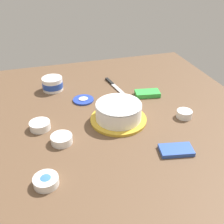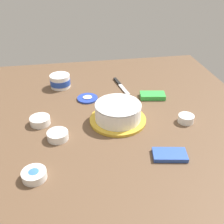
{
  "view_description": "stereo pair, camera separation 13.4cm",
  "coord_description": "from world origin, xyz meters",
  "px_view_note": "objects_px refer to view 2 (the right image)",
  "views": [
    {
      "loc": [
        0.31,
        1.11,
        0.75
      ],
      "look_at": [
        -0.01,
        0.02,
        0.04
      ],
      "focal_mm": 43.43,
      "sensor_mm": 36.0,
      "label": 1
    },
    {
      "loc": [
        0.18,
        1.14,
        0.75
      ],
      "look_at": [
        -0.01,
        0.02,
        0.04
      ],
      "focal_mm": 43.43,
      "sensor_mm": 36.0,
      "label": 2
    }
  ],
  "objects_px": {
    "frosting_tub": "(60,81)",
    "sprinkle_bowl_rainbow": "(186,119)",
    "spreading_knife": "(120,85)",
    "sprinkle_bowl_yellow": "(40,120)",
    "sprinkle_bowl_orange": "(58,135)",
    "candy_box_lower": "(153,96)",
    "sprinkle_bowl_blue": "(34,174)",
    "frosted_cake": "(118,112)",
    "frosting_tub_lid": "(87,98)",
    "candy_box_upper": "(170,155)"
  },
  "relations": [
    {
      "from": "sprinkle_bowl_rainbow",
      "to": "frosting_tub_lid",
      "type": "bearing_deg",
      "value": -34.23
    },
    {
      "from": "frosting_tub_lid",
      "to": "sprinkle_bowl_blue",
      "type": "relative_size",
      "value": 1.24
    },
    {
      "from": "candy_box_lower",
      "to": "candy_box_upper",
      "type": "height_order",
      "value": "candy_box_lower"
    },
    {
      "from": "sprinkle_bowl_orange",
      "to": "spreading_knife",
      "type": "bearing_deg",
      "value": -128.16
    },
    {
      "from": "candy_box_lower",
      "to": "sprinkle_bowl_rainbow",
      "type": "bearing_deg",
      "value": 117.98
    },
    {
      "from": "spreading_knife",
      "to": "sprinkle_bowl_orange",
      "type": "xyz_separation_m",
      "value": [
        0.38,
        0.48,
        0.01
      ]
    },
    {
      "from": "sprinkle_bowl_rainbow",
      "to": "candy_box_upper",
      "type": "xyz_separation_m",
      "value": [
        0.17,
        0.23,
        -0.01
      ]
    },
    {
      "from": "frosting_tub",
      "to": "sprinkle_bowl_rainbow",
      "type": "height_order",
      "value": "frosting_tub"
    },
    {
      "from": "spreading_knife",
      "to": "sprinkle_bowl_orange",
      "type": "height_order",
      "value": "sprinkle_bowl_orange"
    },
    {
      "from": "frosting_tub",
      "to": "sprinkle_bowl_blue",
      "type": "bearing_deg",
      "value": 82.18
    },
    {
      "from": "frosted_cake",
      "to": "frosting_tub",
      "type": "height_order",
      "value": "frosted_cake"
    },
    {
      "from": "frosting_tub",
      "to": "frosting_tub_lid",
      "type": "relative_size",
      "value": 1.05
    },
    {
      "from": "candy_box_lower",
      "to": "sprinkle_bowl_blue",
      "type": "bearing_deg",
      "value": 49.98
    },
    {
      "from": "sprinkle_bowl_orange",
      "to": "frosted_cake",
      "type": "bearing_deg",
      "value": -161.81
    },
    {
      "from": "frosting_tub",
      "to": "candy_box_lower",
      "type": "xyz_separation_m",
      "value": [
        -0.51,
        0.23,
        -0.03
      ]
    },
    {
      "from": "frosting_tub",
      "to": "frosting_tub_lid",
      "type": "height_order",
      "value": "frosting_tub"
    },
    {
      "from": "sprinkle_bowl_orange",
      "to": "sprinkle_bowl_yellow",
      "type": "distance_m",
      "value": 0.16
    },
    {
      "from": "frosting_tub",
      "to": "candy_box_upper",
      "type": "distance_m",
      "value": 0.84
    },
    {
      "from": "sprinkle_bowl_yellow",
      "to": "sprinkle_bowl_rainbow",
      "type": "bearing_deg",
      "value": 171.66
    },
    {
      "from": "frosted_cake",
      "to": "sprinkle_bowl_orange",
      "type": "height_order",
      "value": "frosted_cake"
    },
    {
      "from": "sprinkle_bowl_yellow",
      "to": "candy_box_lower",
      "type": "distance_m",
      "value": 0.63
    },
    {
      "from": "candy_box_upper",
      "to": "frosting_tub",
      "type": "bearing_deg",
      "value": -48.59
    },
    {
      "from": "frosting_tub_lid",
      "to": "sprinkle_bowl_orange",
      "type": "bearing_deg",
      "value": 64.32
    },
    {
      "from": "spreading_knife",
      "to": "candy_box_upper",
      "type": "distance_m",
      "value": 0.68
    },
    {
      "from": "frosted_cake",
      "to": "sprinkle_bowl_blue",
      "type": "xyz_separation_m",
      "value": [
        0.38,
        0.32,
        -0.03
      ]
    },
    {
      "from": "sprinkle_bowl_orange",
      "to": "candy_box_lower",
      "type": "distance_m",
      "value": 0.61
    },
    {
      "from": "frosting_tub",
      "to": "frosting_tub_lid",
      "type": "xyz_separation_m",
      "value": [
        -0.15,
        0.18,
        -0.03
      ]
    },
    {
      "from": "frosting_tub",
      "to": "sprinkle_bowl_blue",
      "type": "xyz_separation_m",
      "value": [
        0.1,
        0.75,
        -0.02
      ]
    },
    {
      "from": "spreading_knife",
      "to": "sprinkle_bowl_yellow",
      "type": "relative_size",
      "value": 2.43
    },
    {
      "from": "frosting_tub_lid",
      "to": "candy_box_upper",
      "type": "distance_m",
      "value": 0.61
    },
    {
      "from": "frosting_tub",
      "to": "candy_box_lower",
      "type": "relative_size",
      "value": 0.87
    },
    {
      "from": "frosting_tub_lid",
      "to": "frosting_tub",
      "type": "bearing_deg",
      "value": -51.15
    },
    {
      "from": "sprinkle_bowl_yellow",
      "to": "candy_box_upper",
      "type": "xyz_separation_m",
      "value": [
        -0.54,
        0.33,
        -0.01
      ]
    },
    {
      "from": "frosting_tub",
      "to": "sprinkle_bowl_yellow",
      "type": "relative_size",
      "value": 1.25
    },
    {
      "from": "frosting_tub",
      "to": "sprinkle_bowl_rainbow",
      "type": "relative_size",
      "value": 1.58
    },
    {
      "from": "sprinkle_bowl_blue",
      "to": "candy_box_upper",
      "type": "relative_size",
      "value": 0.67
    },
    {
      "from": "frosted_cake",
      "to": "frosting_tub_lid",
      "type": "relative_size",
      "value": 2.41
    },
    {
      "from": "frosted_cake",
      "to": "frosting_tub_lid",
      "type": "bearing_deg",
      "value": -62.51
    },
    {
      "from": "spreading_knife",
      "to": "frosting_tub_lid",
      "type": "bearing_deg",
      "value": 33.13
    },
    {
      "from": "frosted_cake",
      "to": "sprinkle_bowl_blue",
      "type": "distance_m",
      "value": 0.5
    },
    {
      "from": "sprinkle_bowl_orange",
      "to": "sprinkle_bowl_yellow",
      "type": "bearing_deg",
      "value": -57.97
    },
    {
      "from": "candy_box_lower",
      "to": "candy_box_upper",
      "type": "relative_size",
      "value": 1.0
    },
    {
      "from": "spreading_knife",
      "to": "sprinkle_bowl_orange",
      "type": "relative_size",
      "value": 2.49
    },
    {
      "from": "frosting_tub_lid",
      "to": "sprinkle_bowl_yellow",
      "type": "height_order",
      "value": "sprinkle_bowl_yellow"
    },
    {
      "from": "frosting_tub_lid",
      "to": "spreading_knife",
      "type": "distance_m",
      "value": 0.25
    },
    {
      "from": "frosting_tub",
      "to": "spreading_knife",
      "type": "distance_m",
      "value": 0.36
    },
    {
      "from": "frosted_cake",
      "to": "spreading_knife",
      "type": "relative_size",
      "value": 1.18
    },
    {
      "from": "sprinkle_bowl_yellow",
      "to": "candy_box_upper",
      "type": "bearing_deg",
      "value": 148.13
    },
    {
      "from": "sprinkle_bowl_blue",
      "to": "candy_box_upper",
      "type": "height_order",
      "value": "sprinkle_bowl_blue"
    },
    {
      "from": "sprinkle_bowl_yellow",
      "to": "frosted_cake",
      "type": "bearing_deg",
      "value": 174.1
    }
  ]
}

